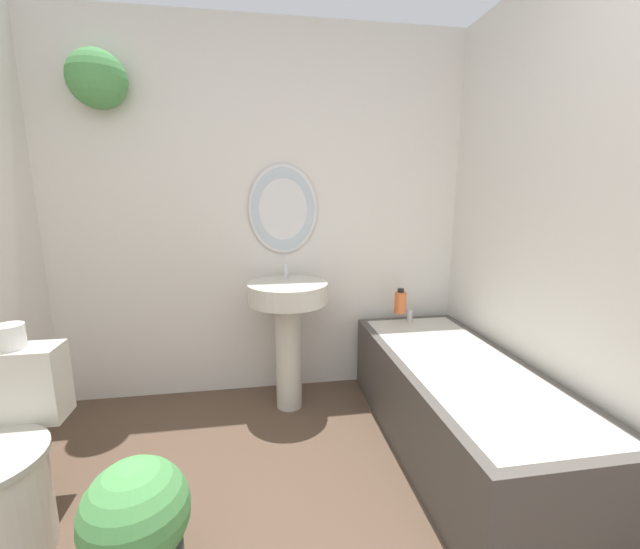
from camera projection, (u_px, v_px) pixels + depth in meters
The scene contains 7 objects.
wall_back at pixel (253, 207), 2.56m from camera, with size 2.80×0.32×2.40m.
wall_right at pixel (594, 228), 1.66m from camera, with size 0.06×2.42×2.40m.
pedestal_sink at pixel (288, 318), 2.42m from camera, with size 0.49×0.49×0.91m.
bathtub at pixel (458, 404), 2.07m from camera, with size 0.68×1.61×0.56m.
shampoo_bottle at pixel (400, 302), 2.63m from camera, with size 0.08×0.08×0.17m.
potted_plant at pixel (137, 527), 1.29m from camera, with size 0.35×0.35×0.50m.
toilet_paper_roll at pixel (10, 336), 1.60m from camera, with size 0.11×0.11×0.10m.
Camera 1 is at (-0.05, -0.31, 1.33)m, focal length 22.00 mm.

